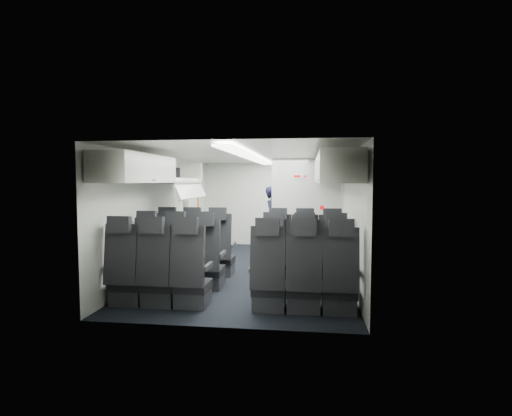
% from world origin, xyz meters
% --- Properties ---
extents(cabin_shell, '(3.41, 6.01, 2.16)m').
position_xyz_m(cabin_shell, '(0.00, 0.00, 1.12)').
color(cabin_shell, black).
rests_on(cabin_shell, ground).
extents(seat_row_front, '(3.33, 0.56, 1.24)m').
position_xyz_m(seat_row_front, '(-0.00, -0.53, 0.40)').
color(seat_row_front, black).
rests_on(seat_row_front, cabin_shell).
extents(seat_row_mid, '(3.33, 0.56, 1.24)m').
position_xyz_m(seat_row_mid, '(-0.00, -1.43, 0.40)').
color(seat_row_mid, black).
rests_on(seat_row_mid, cabin_shell).
extents(seat_row_rear, '(3.33, 0.56, 1.24)m').
position_xyz_m(seat_row_rear, '(-0.00, -2.33, 0.40)').
color(seat_row_rear, black).
rests_on(seat_row_rear, cabin_shell).
extents(overhead_bin_left_rear, '(0.53, 1.80, 0.40)m').
position_xyz_m(overhead_bin_left_rear, '(-1.40, -2.00, 1.86)').
color(overhead_bin_left_rear, silver).
rests_on(overhead_bin_left_rear, cabin_shell).
extents(overhead_bin_left_front_open, '(0.64, 1.70, 0.72)m').
position_xyz_m(overhead_bin_left_front_open, '(-1.44, -0.25, 1.74)').
color(overhead_bin_left_front_open, '#9E9E93').
rests_on(overhead_bin_left_front_open, cabin_shell).
extents(overhead_bin_right_rear, '(0.53, 1.80, 0.40)m').
position_xyz_m(overhead_bin_right_rear, '(1.40, -2.00, 1.86)').
color(overhead_bin_right_rear, silver).
rests_on(overhead_bin_right_rear, cabin_shell).
extents(overhead_bin_right_front, '(0.53, 1.70, 0.40)m').
position_xyz_m(overhead_bin_right_front, '(1.40, -0.25, 1.86)').
color(overhead_bin_right_front, silver).
rests_on(overhead_bin_right_front, cabin_shell).
extents(bulkhead_partition, '(1.40, 0.15, 2.13)m').
position_xyz_m(bulkhead_partition, '(0.98, 0.80, 1.08)').
color(bulkhead_partition, silver).
rests_on(bulkhead_partition, cabin_shell).
extents(galley_unit, '(0.85, 0.52, 1.90)m').
position_xyz_m(galley_unit, '(0.95, 2.72, 0.95)').
color(galley_unit, '#939399').
rests_on(galley_unit, cabin_shell).
extents(boarding_door, '(0.12, 1.27, 1.86)m').
position_xyz_m(boarding_door, '(-1.64, 1.55, 0.95)').
color(boarding_door, silver).
rests_on(boarding_door, cabin_shell).
extents(flight_attendant, '(0.51, 0.65, 1.57)m').
position_xyz_m(flight_attendant, '(0.26, 1.47, 0.79)').
color(flight_attendant, black).
rests_on(flight_attendant, ground).
extents(carry_on_bag, '(0.44, 0.36, 0.23)m').
position_xyz_m(carry_on_bag, '(-1.44, -0.67, 1.80)').
color(carry_on_bag, black).
rests_on(carry_on_bag, overhead_bin_left_front_open).
extents(papers, '(0.16, 0.12, 0.13)m').
position_xyz_m(papers, '(0.45, 1.42, 1.05)').
color(papers, white).
rests_on(papers, flight_attendant).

